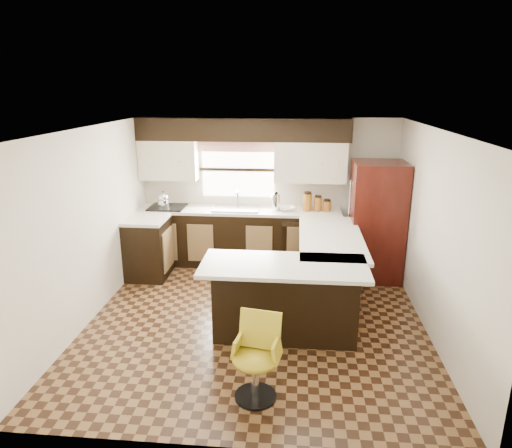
# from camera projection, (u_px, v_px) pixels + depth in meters

# --- Properties ---
(floor) EXTENTS (4.40, 4.40, 0.00)m
(floor) POSITION_uv_depth(u_px,v_px,m) (256.00, 319.00, 5.87)
(floor) COLOR #49301A
(floor) RESTS_ON ground
(ceiling) EXTENTS (4.40, 4.40, 0.00)m
(ceiling) POSITION_uv_depth(u_px,v_px,m) (256.00, 129.00, 5.18)
(ceiling) COLOR silver
(ceiling) RESTS_ON wall_back
(wall_back) EXTENTS (4.40, 0.00, 4.40)m
(wall_back) POSITION_uv_depth(u_px,v_px,m) (268.00, 191.00, 7.62)
(wall_back) COLOR beige
(wall_back) RESTS_ON floor
(wall_front) EXTENTS (4.40, 0.00, 4.40)m
(wall_front) POSITION_uv_depth(u_px,v_px,m) (230.00, 318.00, 3.43)
(wall_front) COLOR beige
(wall_front) RESTS_ON floor
(wall_left) EXTENTS (0.00, 4.40, 4.40)m
(wall_left) POSITION_uv_depth(u_px,v_px,m) (90.00, 225.00, 5.71)
(wall_left) COLOR beige
(wall_left) RESTS_ON floor
(wall_right) EXTENTS (0.00, 4.40, 4.40)m
(wall_right) POSITION_uv_depth(u_px,v_px,m) (435.00, 235.00, 5.34)
(wall_right) COLOR beige
(wall_right) RESTS_ON floor
(base_cab_back) EXTENTS (3.30, 0.60, 0.90)m
(base_cab_back) POSITION_uv_depth(u_px,v_px,m) (240.00, 238.00, 7.59)
(base_cab_back) COLOR black
(base_cab_back) RESTS_ON floor
(base_cab_left) EXTENTS (0.60, 0.70, 0.90)m
(base_cab_left) POSITION_uv_depth(u_px,v_px,m) (148.00, 249.00, 7.09)
(base_cab_left) COLOR black
(base_cab_left) RESTS_ON floor
(counter_back) EXTENTS (3.30, 0.60, 0.04)m
(counter_back) POSITION_uv_depth(u_px,v_px,m) (239.00, 211.00, 7.45)
(counter_back) COLOR silver
(counter_back) RESTS_ON base_cab_back
(counter_left) EXTENTS (0.60, 0.70, 0.04)m
(counter_left) POSITION_uv_depth(u_px,v_px,m) (146.00, 220.00, 6.95)
(counter_left) COLOR silver
(counter_left) RESTS_ON base_cab_left
(soffit) EXTENTS (3.40, 0.35, 0.36)m
(soffit) POSITION_uv_depth(u_px,v_px,m) (243.00, 129.00, 7.19)
(soffit) COLOR black
(soffit) RESTS_ON wall_back
(upper_cab_left) EXTENTS (0.94, 0.35, 0.64)m
(upper_cab_left) POSITION_uv_depth(u_px,v_px,m) (169.00, 160.00, 7.45)
(upper_cab_left) COLOR beige
(upper_cab_left) RESTS_ON wall_back
(upper_cab_right) EXTENTS (1.14, 0.35, 0.64)m
(upper_cab_right) POSITION_uv_depth(u_px,v_px,m) (310.00, 162.00, 7.24)
(upper_cab_right) COLOR beige
(upper_cab_right) RESTS_ON wall_back
(window_pane) EXTENTS (1.20, 0.02, 0.90)m
(window_pane) POSITION_uv_depth(u_px,v_px,m) (238.00, 170.00, 7.54)
(window_pane) COLOR white
(window_pane) RESTS_ON wall_back
(valance) EXTENTS (1.30, 0.06, 0.18)m
(valance) POSITION_uv_depth(u_px,v_px,m) (238.00, 146.00, 7.39)
(valance) COLOR #D19B93
(valance) RESTS_ON wall_back
(sink) EXTENTS (0.75, 0.45, 0.03)m
(sink) POSITION_uv_depth(u_px,v_px,m) (236.00, 209.00, 7.43)
(sink) COLOR #B2B2B7
(sink) RESTS_ON counter_back
(dishwasher) EXTENTS (0.58, 0.03, 0.78)m
(dishwasher) POSITION_uv_depth(u_px,v_px,m) (300.00, 247.00, 7.24)
(dishwasher) COLOR black
(dishwasher) RESTS_ON floor
(cooktop) EXTENTS (0.58, 0.50, 0.02)m
(cooktop) POSITION_uv_depth(u_px,v_px,m) (167.00, 207.00, 7.53)
(cooktop) COLOR black
(cooktop) RESTS_ON counter_back
(peninsula_long) EXTENTS (0.60, 1.95, 0.90)m
(peninsula_long) POSITION_uv_depth(u_px,v_px,m) (326.00, 270.00, 6.26)
(peninsula_long) COLOR black
(peninsula_long) RESTS_ON floor
(peninsula_return) EXTENTS (1.65, 0.60, 0.90)m
(peninsula_return) POSITION_uv_depth(u_px,v_px,m) (285.00, 300.00, 5.37)
(peninsula_return) COLOR black
(peninsula_return) RESTS_ON floor
(counter_pen_long) EXTENTS (0.84, 1.95, 0.04)m
(counter_pen_long) POSITION_uv_depth(u_px,v_px,m) (331.00, 238.00, 6.12)
(counter_pen_long) COLOR silver
(counter_pen_long) RESTS_ON peninsula_long
(counter_pen_return) EXTENTS (1.89, 0.84, 0.04)m
(counter_pen_return) POSITION_uv_depth(u_px,v_px,m) (284.00, 266.00, 5.15)
(counter_pen_return) COLOR silver
(counter_pen_return) RESTS_ON peninsula_return
(refrigerator) EXTENTS (0.78, 0.74, 1.81)m
(refrigerator) POSITION_uv_depth(u_px,v_px,m) (376.00, 221.00, 6.93)
(refrigerator) COLOR #380E09
(refrigerator) RESTS_ON floor
(bar_chair) EXTENTS (0.51, 0.51, 0.83)m
(bar_chair) POSITION_uv_depth(u_px,v_px,m) (256.00, 360.00, 4.26)
(bar_chair) COLOR gold
(bar_chair) RESTS_ON floor
(kettle) EXTENTS (0.19, 0.19, 0.25)m
(kettle) POSITION_uv_depth(u_px,v_px,m) (163.00, 199.00, 7.49)
(kettle) COLOR silver
(kettle) RESTS_ON cooktop
(percolator) EXTENTS (0.13, 0.13, 0.27)m
(percolator) POSITION_uv_depth(u_px,v_px,m) (276.00, 202.00, 7.36)
(percolator) COLOR silver
(percolator) RESTS_ON counter_back
(mixing_bowl) EXTENTS (0.32, 0.32, 0.06)m
(mixing_bowl) POSITION_uv_depth(u_px,v_px,m) (287.00, 209.00, 7.37)
(mixing_bowl) COLOR white
(mixing_bowl) RESTS_ON counter_back
(canister_large) EXTENTS (0.14, 0.14, 0.28)m
(canister_large) POSITION_uv_depth(u_px,v_px,m) (307.00, 202.00, 7.33)
(canister_large) COLOR #945719
(canister_large) RESTS_ON counter_back
(canister_med) EXTENTS (0.12, 0.12, 0.22)m
(canister_med) POSITION_uv_depth(u_px,v_px,m) (318.00, 204.00, 7.32)
(canister_med) COLOR #945719
(canister_med) RESTS_ON counter_back
(canister_small) EXTENTS (0.13, 0.13, 0.16)m
(canister_small) POSITION_uv_depth(u_px,v_px,m) (327.00, 206.00, 7.32)
(canister_small) COLOR #945719
(canister_small) RESTS_ON counter_back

